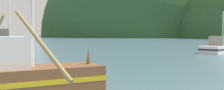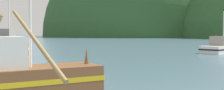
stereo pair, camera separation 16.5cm
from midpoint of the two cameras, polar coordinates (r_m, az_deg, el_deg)
hill_far_right at (r=171.17m, az=6.12°, el=1.57°), size 110.87×88.69×108.30m
fishing_boat_black at (r=30.31m, az=-18.38°, el=-0.81°), size 2.16×8.31×8.06m
fishing_boat_white at (r=39.95m, az=19.57°, el=-0.50°), size 6.36×5.82×5.35m
fishing_boat_brown at (r=12.92m, az=-18.43°, el=-5.68°), size 7.70×10.85×7.69m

